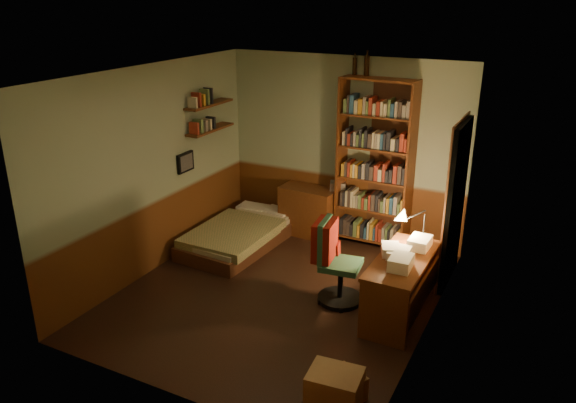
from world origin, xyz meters
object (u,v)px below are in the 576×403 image
at_px(desk, 401,287).
at_px(mini_stereo, 338,186).
at_px(desk_lamp, 425,220).
at_px(office_chair, 341,267).
at_px(bed, 239,228).
at_px(bookshelf, 375,165).
at_px(dresser, 308,211).
at_px(cardboard_box_a, 335,389).
at_px(cardboard_box_b, 345,386).

bearing_deg(desk, mini_stereo, 131.33).
xyz_separation_m(mini_stereo, desk_lamp, (1.53, -1.17, 0.20)).
xyz_separation_m(mini_stereo, office_chair, (0.74, -1.71, -0.34)).
bearing_deg(office_chair, mini_stereo, 106.52).
bearing_deg(desk_lamp, office_chair, -137.92).
height_order(bed, bookshelf, bookshelf).
relative_size(mini_stereo, desk_lamp, 0.39).
distance_m(bed, desk_lamp, 2.74).
bearing_deg(dresser, desk, -36.06).
bearing_deg(desk, cardboard_box_a, -92.02).
relative_size(desk, desk_lamp, 2.25).
height_order(desk, desk_lamp, desk_lamp).
bearing_deg(dresser, office_chair, -50.15).
bearing_deg(cardboard_box_b, dresser, 120.30).
distance_m(dresser, office_chair, 1.95).
distance_m(bed, mini_stereo, 1.53).
bearing_deg(cardboard_box_a, bookshelf, 103.81).
bearing_deg(bed, office_chair, -19.49).
height_order(dresser, desk, dresser).
relative_size(desk_lamp, cardboard_box_a, 1.26).
height_order(mini_stereo, desk, mini_stereo).
xyz_separation_m(dresser, cardboard_box_a, (1.77, -3.25, -0.19)).
xyz_separation_m(dresser, desk_lamp, (1.93, -1.05, 0.62)).
bearing_deg(desk_lamp, mini_stereo, 150.25).
xyz_separation_m(mini_stereo, cardboard_box_b, (1.40, -3.22, -0.67)).
bearing_deg(dresser, mini_stereo, 21.13).
distance_m(bookshelf, desk, 2.03).
bearing_deg(bed, dresser, 52.01).
xyz_separation_m(bed, office_chair, (1.85, -0.79, 0.18)).
bearing_deg(dresser, cardboard_box_a, -57.53).
bearing_deg(desk_lamp, bed, -177.68).
height_order(mini_stereo, cardboard_box_b, mini_stereo).
distance_m(mini_stereo, desk, 2.25).
bearing_deg(cardboard_box_a, desk_lamp, 85.80).
bearing_deg(office_chair, cardboard_box_b, -73.41).
bearing_deg(cardboard_box_b, cardboard_box_a, -104.70).
xyz_separation_m(dresser, bookshelf, (0.95, 0.08, 0.81)).
bearing_deg(desk_lamp, dresser, 159.29).
distance_m(desk_lamp, office_chair, 1.09).
bearing_deg(bookshelf, dresser, -168.96).
xyz_separation_m(bookshelf, cardboard_box_a, (0.82, -3.33, -1.00)).
xyz_separation_m(office_chair, cardboard_box_a, (0.62, -1.67, -0.27)).
distance_m(desk, cardboard_box_a, 1.71).
bearing_deg(cardboard_box_b, mini_stereo, 113.58).
xyz_separation_m(dresser, mini_stereo, (0.40, 0.12, 0.42)).
height_order(office_chair, cardboard_box_b, office_chair).
xyz_separation_m(desk_lamp, cardboard_box_b, (-0.12, -2.05, -0.87)).
bearing_deg(mini_stereo, dresser, 177.07).
xyz_separation_m(bed, dresser, (0.70, 0.79, 0.10)).
height_order(dresser, mini_stereo, mini_stereo).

